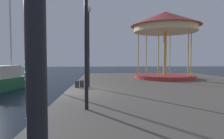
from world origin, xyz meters
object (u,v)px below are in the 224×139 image
object	(u,v)px
lamp_post_mid_promenade	(86,15)
bollard_north	(82,84)
carousel	(165,28)
sailboat_green	(4,81)
bollard_center	(77,84)
lamp_post_far_end	(88,33)

from	to	relation	value
lamp_post_mid_promenade	bollard_north	size ratio (longest dim) A/B	11.04
carousel	bollard_north	distance (m)	9.40
sailboat_green	bollard_north	distance (m)	8.13
carousel	bollard_center	size ratio (longest dim) A/B	14.84
bollard_north	lamp_post_mid_promenade	bearing A→B (deg)	-83.00
sailboat_green	bollard_north	xyz separation A→B (m)	(6.64, -4.68, 0.27)
carousel	bollard_center	bearing A→B (deg)	-142.19
lamp_post_far_end	bollard_north	world-z (taller)	lamp_post_far_end
sailboat_green	lamp_post_far_end	world-z (taller)	sailboat_green
sailboat_green	carousel	xyz separation A→B (m)	(13.29, 0.53, 4.37)
carousel	lamp_post_far_end	size ratio (longest dim) A/B	1.26
carousel	lamp_post_mid_promenade	xyz separation A→B (m)	(-6.01, -10.43, -1.30)
bollard_north	bollard_center	bearing A→B (deg)	-149.52
sailboat_green	carousel	world-z (taller)	sailboat_green
bollard_center	carousel	bearing A→B (deg)	37.81
lamp_post_far_end	bollard_center	world-z (taller)	lamp_post_far_end
sailboat_green	lamp_post_far_end	bearing A→B (deg)	-33.67
bollard_north	carousel	bearing A→B (deg)	38.07
carousel	bollard_center	xyz separation A→B (m)	(-6.91, -5.36, -4.11)
sailboat_green	bollard_center	distance (m)	8.01
lamp_post_far_end	bollard_center	size ratio (longest dim) A/B	11.76
lamp_post_far_end	bollard_north	bearing A→B (deg)	178.40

